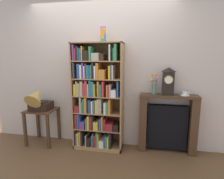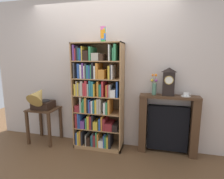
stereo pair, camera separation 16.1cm
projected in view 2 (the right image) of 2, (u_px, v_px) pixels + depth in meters
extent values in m
cube|color=brown|center=(98.00, 149.00, 3.15)|extent=(7.43, 6.40, 0.02)
cube|color=beige|center=(105.00, 73.00, 3.18)|extent=(4.43, 0.08, 2.60)
cube|color=#A87A4C|center=(76.00, 96.00, 3.16)|extent=(0.02, 0.36, 1.80)
cube|color=#A87A4C|center=(122.00, 98.00, 2.96)|extent=(0.02, 0.36, 1.80)
cube|color=brown|center=(102.00, 95.00, 3.23)|extent=(0.83, 0.01, 1.80)
cube|color=#A87A4C|center=(98.00, 43.00, 2.90)|extent=(0.83, 0.36, 0.02)
cube|color=#A87A4C|center=(99.00, 145.00, 3.21)|extent=(0.83, 0.36, 0.06)
cube|color=#2D519E|center=(80.00, 136.00, 3.26)|extent=(0.02, 0.29, 0.22)
cube|color=gold|center=(80.00, 136.00, 3.22)|extent=(0.03, 0.24, 0.23)
cube|color=orange|center=(83.00, 135.00, 3.24)|extent=(0.03, 0.29, 0.25)
cube|color=black|center=(85.00, 136.00, 3.23)|extent=(0.03, 0.30, 0.24)
cube|color=#B2A893|center=(88.00, 137.00, 3.22)|extent=(0.02, 0.29, 0.19)
cube|color=black|center=(90.00, 139.00, 3.18)|extent=(0.06, 0.24, 0.15)
cube|color=teal|center=(94.00, 138.00, 3.18)|extent=(0.02, 0.27, 0.20)
cube|color=#424247|center=(95.00, 138.00, 3.16)|extent=(0.02, 0.24, 0.23)
cube|color=maroon|center=(97.00, 138.00, 3.18)|extent=(0.03, 0.29, 0.20)
cube|color=#388E56|center=(98.00, 137.00, 3.15)|extent=(0.02, 0.26, 0.26)
cube|color=orange|center=(100.00, 138.00, 3.15)|extent=(0.02, 0.27, 0.24)
cube|color=white|center=(103.00, 141.00, 3.15)|extent=(0.08, 0.28, 0.12)
cube|color=#2D519E|center=(106.00, 138.00, 3.15)|extent=(0.02, 0.31, 0.22)
cube|color=#388E56|center=(107.00, 140.00, 3.11)|extent=(0.03, 0.25, 0.20)
cube|color=gold|center=(109.00, 140.00, 3.10)|extent=(0.03, 0.24, 0.20)
cube|color=black|center=(111.00, 139.00, 3.09)|extent=(0.03, 0.24, 0.26)
cube|color=#A87A4C|center=(99.00, 127.00, 3.16)|extent=(0.80, 0.34, 0.02)
cube|color=maroon|center=(79.00, 119.00, 3.17)|extent=(0.04, 0.24, 0.25)
cube|color=#2D519E|center=(81.00, 119.00, 3.17)|extent=(0.03, 0.25, 0.26)
cube|color=#2D519E|center=(83.00, 119.00, 3.18)|extent=(0.02, 0.29, 0.24)
cube|color=#663884|center=(85.00, 123.00, 3.17)|extent=(0.08, 0.28, 0.13)
cube|color=#388E56|center=(88.00, 122.00, 3.15)|extent=(0.02, 0.26, 0.19)
cube|color=gold|center=(90.00, 121.00, 3.12)|extent=(0.04, 0.24, 0.23)
cube|color=maroon|center=(93.00, 121.00, 3.13)|extent=(0.04, 0.28, 0.23)
cube|color=black|center=(95.00, 120.00, 3.13)|extent=(0.02, 0.30, 0.24)
cube|color=gold|center=(97.00, 124.00, 3.08)|extent=(0.08, 0.21, 0.14)
cube|color=#2D519E|center=(102.00, 123.00, 3.09)|extent=(0.03, 0.26, 0.20)
cube|color=orange|center=(104.00, 122.00, 3.08)|extent=(0.03, 0.27, 0.24)
cube|color=maroon|center=(106.00, 122.00, 3.09)|extent=(0.04, 0.31, 0.20)
cube|color=maroon|center=(110.00, 125.00, 3.07)|extent=(0.12, 0.28, 0.12)
cube|color=black|center=(116.00, 126.00, 3.02)|extent=(0.08, 0.24, 0.11)
cube|color=#A87A4C|center=(99.00, 112.00, 3.11)|extent=(0.80, 0.34, 0.02)
cube|color=maroon|center=(80.00, 107.00, 3.13)|extent=(0.08, 0.24, 0.11)
cube|color=#B2A893|center=(83.00, 103.00, 3.11)|extent=(0.03, 0.25, 0.26)
cube|color=#388E56|center=(85.00, 105.00, 3.13)|extent=(0.02, 0.30, 0.19)
cube|color=#388E56|center=(86.00, 104.00, 3.10)|extent=(0.02, 0.26, 0.24)
cube|color=orange|center=(88.00, 104.00, 3.09)|extent=(0.04, 0.26, 0.26)
cube|color=black|center=(90.00, 104.00, 3.08)|extent=(0.02, 0.26, 0.24)
cube|color=#2D519E|center=(92.00, 105.00, 3.10)|extent=(0.02, 0.30, 0.23)
cube|color=#663884|center=(93.00, 106.00, 3.08)|extent=(0.02, 0.27, 0.20)
cube|color=white|center=(94.00, 106.00, 3.07)|extent=(0.03, 0.26, 0.21)
cube|color=teal|center=(96.00, 105.00, 3.08)|extent=(0.02, 0.30, 0.22)
cube|color=gold|center=(98.00, 105.00, 3.06)|extent=(0.03, 0.29, 0.23)
cube|color=#B2A893|center=(100.00, 105.00, 3.04)|extent=(0.04, 0.27, 0.25)
cube|color=#B2A893|center=(102.00, 105.00, 3.03)|extent=(0.03, 0.27, 0.25)
cube|color=white|center=(106.00, 107.00, 3.03)|extent=(0.03, 0.30, 0.19)
cube|color=#388E56|center=(109.00, 107.00, 3.02)|extent=(0.03, 0.29, 0.20)
cube|color=orange|center=(110.00, 106.00, 2.99)|extent=(0.03, 0.26, 0.25)
cube|color=#A87A4C|center=(98.00, 95.00, 3.05)|extent=(0.80, 0.34, 0.02)
cube|color=gold|center=(78.00, 89.00, 3.09)|extent=(0.03, 0.26, 0.19)
cube|color=#B2A893|center=(80.00, 87.00, 3.09)|extent=(0.02, 0.30, 0.24)
cube|color=gold|center=(81.00, 88.00, 3.07)|extent=(0.03, 0.26, 0.22)
cube|color=#B2A893|center=(83.00, 89.00, 3.08)|extent=(0.02, 0.29, 0.20)
cube|color=#B2A893|center=(84.00, 87.00, 3.07)|extent=(0.04, 0.29, 0.24)
cube|color=#C63338|center=(86.00, 89.00, 3.04)|extent=(0.03, 0.24, 0.21)
cube|color=#C63338|center=(88.00, 87.00, 3.04)|extent=(0.04, 0.26, 0.25)
cube|color=#B2A893|center=(90.00, 89.00, 3.03)|extent=(0.03, 0.25, 0.20)
cube|color=teal|center=(92.00, 88.00, 3.01)|extent=(0.03, 0.25, 0.26)
cube|color=teal|center=(95.00, 88.00, 3.02)|extent=(0.04, 0.27, 0.24)
cube|color=gold|center=(97.00, 89.00, 3.02)|extent=(0.02, 0.29, 0.20)
cube|color=orange|center=(100.00, 88.00, 3.00)|extent=(0.03, 0.29, 0.25)
cube|color=#388E56|center=(102.00, 89.00, 3.00)|extent=(0.02, 0.30, 0.20)
cube|color=teal|center=(103.00, 90.00, 2.98)|extent=(0.02, 0.26, 0.20)
cube|color=#C63338|center=(105.00, 88.00, 2.98)|extent=(0.03, 0.29, 0.25)
cube|color=orange|center=(108.00, 90.00, 2.97)|extent=(0.02, 0.29, 0.19)
cube|color=#C63338|center=(110.00, 90.00, 2.96)|extent=(0.02, 0.28, 0.19)
cube|color=#B2A893|center=(111.00, 90.00, 2.94)|extent=(0.02, 0.25, 0.20)
cube|color=white|center=(114.00, 93.00, 2.91)|extent=(0.08, 0.21, 0.12)
cube|color=#2D519E|center=(119.00, 89.00, 2.92)|extent=(0.02, 0.29, 0.25)
cube|color=#A87A4C|center=(98.00, 79.00, 3.00)|extent=(0.80, 0.34, 0.02)
cube|color=#424247|center=(77.00, 70.00, 3.05)|extent=(0.02, 0.29, 0.25)
cube|color=#2D519E|center=(81.00, 71.00, 3.01)|extent=(0.04, 0.26, 0.24)
cube|color=white|center=(84.00, 71.00, 3.02)|extent=(0.03, 0.29, 0.22)
cube|color=#663884|center=(85.00, 70.00, 3.00)|extent=(0.03, 0.27, 0.25)
cube|color=white|center=(87.00, 72.00, 3.01)|extent=(0.02, 0.29, 0.21)
cube|color=#424247|center=(89.00, 71.00, 3.00)|extent=(0.02, 0.30, 0.24)
cube|color=teal|center=(90.00, 71.00, 2.99)|extent=(0.03, 0.29, 0.22)
cube|color=#2D519E|center=(92.00, 72.00, 2.97)|extent=(0.02, 0.26, 0.21)
cube|color=#388E56|center=(93.00, 71.00, 2.96)|extent=(0.02, 0.26, 0.23)
cube|color=black|center=(95.00, 71.00, 2.96)|extent=(0.04, 0.27, 0.25)
cube|color=white|center=(97.00, 72.00, 2.95)|extent=(0.03, 0.26, 0.21)
cube|color=orange|center=(99.00, 71.00, 2.95)|extent=(0.04, 0.29, 0.25)
cube|color=orange|center=(103.00, 74.00, 2.92)|extent=(0.10, 0.24, 0.15)
cube|color=gold|center=(111.00, 72.00, 2.90)|extent=(0.03, 0.28, 0.21)
cube|color=#424247|center=(113.00, 71.00, 2.91)|extent=(0.02, 0.30, 0.23)
cube|color=white|center=(114.00, 72.00, 2.89)|extent=(0.02, 0.28, 0.22)
cube|color=#A87A4C|center=(98.00, 61.00, 2.95)|extent=(0.80, 0.34, 0.02)
cube|color=#663884|center=(77.00, 53.00, 3.00)|extent=(0.03, 0.30, 0.25)
cube|color=#C63338|center=(78.00, 55.00, 2.99)|extent=(0.02, 0.28, 0.19)
cube|color=black|center=(80.00, 54.00, 2.97)|extent=(0.03, 0.26, 0.22)
cube|color=teal|center=(81.00, 54.00, 2.95)|extent=(0.02, 0.24, 0.20)
cube|color=#2D519E|center=(84.00, 55.00, 2.98)|extent=(0.03, 0.30, 0.19)
cube|color=gold|center=(85.00, 54.00, 2.96)|extent=(0.02, 0.28, 0.22)
cube|color=black|center=(87.00, 56.00, 2.91)|extent=(0.09, 0.21, 0.16)
cube|color=#388E56|center=(93.00, 54.00, 2.94)|extent=(0.03, 0.31, 0.22)
cube|color=#B2A893|center=(97.00, 57.00, 2.89)|extent=(0.12, 0.23, 0.12)
cube|color=#382316|center=(102.00, 57.00, 2.85)|extent=(0.07, 0.20, 0.11)
cube|color=white|center=(111.00, 53.00, 2.86)|extent=(0.02, 0.30, 0.24)
cube|color=#388E56|center=(114.00, 54.00, 2.83)|extent=(0.02, 0.26, 0.20)
cube|color=#388E56|center=(116.00, 53.00, 2.82)|extent=(0.03, 0.26, 0.25)
cylinder|color=green|center=(103.00, 39.00, 2.83)|extent=(0.08, 0.08, 0.10)
cylinder|color=black|center=(103.00, 38.00, 2.83)|extent=(0.08, 0.08, 0.10)
cylinder|color=blue|center=(103.00, 37.00, 2.83)|extent=(0.08, 0.08, 0.10)
cylinder|color=orange|center=(103.00, 36.00, 2.82)|extent=(0.08, 0.08, 0.10)
cylinder|color=black|center=(103.00, 34.00, 2.82)|extent=(0.08, 0.08, 0.10)
cylinder|color=orange|center=(103.00, 33.00, 2.82)|extent=(0.08, 0.08, 0.10)
cylinder|color=yellow|center=(103.00, 32.00, 2.82)|extent=(0.08, 0.08, 0.10)
cylinder|color=#28B2B7|center=(103.00, 31.00, 2.81)|extent=(0.08, 0.08, 0.10)
cylinder|color=pink|center=(103.00, 30.00, 2.81)|extent=(0.08, 0.08, 0.10)
cube|color=#472D1C|center=(44.00, 109.00, 3.32)|extent=(0.51, 0.45, 0.02)
cube|color=#472D1C|center=(28.00, 128.00, 3.25)|extent=(0.04, 0.04, 0.62)
cube|color=#472D1C|center=(49.00, 130.00, 3.14)|extent=(0.04, 0.04, 0.62)
cube|color=#472D1C|center=(41.00, 121.00, 3.61)|extent=(0.04, 0.04, 0.62)
cube|color=#472D1C|center=(61.00, 123.00, 3.51)|extent=(0.04, 0.04, 0.62)
cube|color=black|center=(43.00, 105.00, 3.31)|extent=(0.35, 0.29, 0.14)
cylinder|color=black|center=(43.00, 101.00, 3.29)|extent=(0.24, 0.24, 0.01)
cylinder|color=#B79347|center=(42.00, 100.00, 3.25)|extent=(0.03, 0.03, 0.06)
cone|color=#B79347|center=(38.00, 95.00, 3.15)|extent=(0.29, 0.40, 0.40)
cube|color=#472D1C|center=(169.00, 97.00, 2.83)|extent=(0.92, 0.23, 0.04)
cube|color=#472D1C|center=(143.00, 124.00, 3.02)|extent=(0.12, 0.20, 0.94)
cube|color=#472D1C|center=(194.00, 128.00, 2.82)|extent=(0.12, 0.20, 0.94)
cube|color=black|center=(167.00, 128.00, 2.96)|extent=(0.64, 0.11, 0.75)
cube|color=black|center=(168.00, 84.00, 2.80)|extent=(0.18, 0.12, 0.37)
pyramid|color=black|center=(169.00, 70.00, 2.76)|extent=(0.18, 0.12, 0.07)
cylinder|color=silver|center=(169.00, 80.00, 2.73)|extent=(0.12, 0.01, 0.12)
torus|color=#B79347|center=(169.00, 80.00, 2.73)|extent=(0.14, 0.01, 0.14)
cylinder|color=#4C7A60|center=(154.00, 89.00, 2.87)|extent=(0.07, 0.07, 0.19)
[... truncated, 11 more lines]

